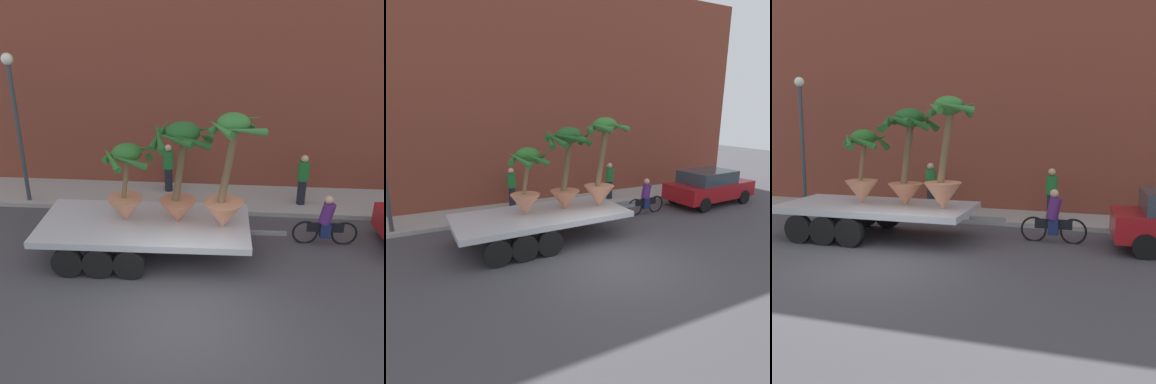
% 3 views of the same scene
% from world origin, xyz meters
% --- Properties ---
extents(ground_plane, '(60.00, 60.00, 0.00)m').
position_xyz_m(ground_plane, '(0.00, 0.00, 0.00)').
color(ground_plane, '#423F44').
extents(sidewalk, '(24.00, 2.20, 0.15)m').
position_xyz_m(sidewalk, '(0.00, 6.10, 0.07)').
color(sidewalk, '#A39E99').
rests_on(sidewalk, ground).
extents(building_facade, '(24.00, 1.20, 9.89)m').
position_xyz_m(building_facade, '(0.00, 7.80, 4.95)').
color(building_facade, brown).
rests_on(building_facade, ground).
extents(flatbed_trailer, '(6.66, 2.73, 0.98)m').
position_xyz_m(flatbed_trailer, '(-1.56, 2.48, 0.77)').
color(flatbed_trailer, '#B7BABF').
rests_on(flatbed_trailer, ground).
extents(potted_palm_rear, '(1.41, 1.44, 2.17)m').
position_xyz_m(potted_palm_rear, '(-1.76, 2.55, 1.98)').
color(potted_palm_rear, tan).
rests_on(potted_palm_rear, flatbed_trailer).
extents(potted_palm_middle, '(1.52, 1.64, 3.06)m').
position_xyz_m(potted_palm_middle, '(0.87, 2.36, 2.31)').
color(potted_palm_middle, tan).
rests_on(potted_palm_middle, flatbed_trailer).
extents(potted_palm_front, '(1.60, 1.56, 2.76)m').
position_xyz_m(potted_palm_front, '(-0.36, 2.57, 2.42)').
color(potted_palm_front, '#C17251').
rests_on(potted_palm_front, flatbed_trailer).
extents(cyclist, '(1.84, 0.35, 1.54)m').
position_xyz_m(cyclist, '(3.68, 3.44, 0.67)').
color(cyclist, black).
rests_on(cyclist, ground).
extents(parked_car, '(4.33, 2.21, 1.58)m').
position_xyz_m(parked_car, '(7.28, 3.44, 0.83)').
color(parked_car, maroon).
rests_on(parked_car, ground).
extents(pedestrian_near_gate, '(0.36, 0.36, 1.71)m').
position_xyz_m(pedestrian_near_gate, '(3.32, 5.78, 1.04)').
color(pedestrian_near_gate, black).
rests_on(pedestrian_near_gate, sidewalk).
extents(pedestrian_far_left, '(0.36, 0.36, 1.71)m').
position_xyz_m(pedestrian_far_left, '(-1.21, 6.48, 1.04)').
color(pedestrian_far_left, black).
rests_on(pedestrian_far_left, sidewalk).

